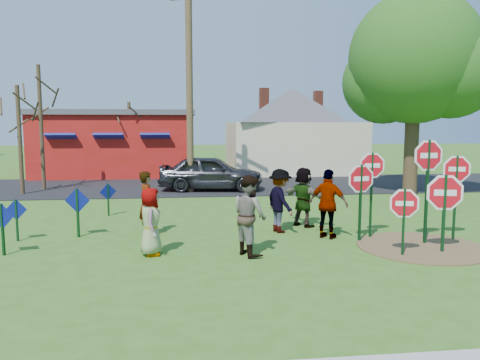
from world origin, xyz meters
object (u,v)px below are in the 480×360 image
object	(u,v)px
stop_sign_d	(456,176)
utility_pole	(189,78)
person_b	(147,203)
leafy_tree	(418,65)
stop_sign_a	(404,208)
stop_sign_c	(428,167)
stop_sign_b	(372,173)
person_a	(151,222)
suv	(211,173)

from	to	relation	value
stop_sign_d	utility_pole	world-z (taller)	utility_pole
person_b	leafy_tree	world-z (taller)	leafy_tree
stop_sign_a	stop_sign_d	size ratio (longest dim) A/B	0.72
stop_sign_a	stop_sign_d	xyz separation A→B (m)	(2.04, 1.29, 0.58)
leafy_tree	stop_sign_c	bearing A→B (deg)	-114.92
stop_sign_b	person_a	bearing A→B (deg)	-167.99
stop_sign_d	person_a	distance (m)	7.98
stop_sign_c	leafy_tree	bearing A→B (deg)	60.56
stop_sign_a	suv	world-z (taller)	stop_sign_a
suv	leafy_tree	bearing A→B (deg)	-97.83
leafy_tree	utility_pole	bearing A→B (deg)	168.59
stop_sign_a	person_a	xyz separation A→B (m)	(-5.87, 0.77, -0.34)
stop_sign_a	utility_pole	distance (m)	12.60
person_a	person_b	world-z (taller)	person_b
stop_sign_a	stop_sign_b	distance (m)	1.90
stop_sign_b	person_a	size ratio (longest dim) A/B	1.53
stop_sign_b	utility_pole	xyz separation A→B (m)	(-4.75, 9.16, 3.34)
person_a	person_b	size ratio (longest dim) A/B	0.89
stop_sign_a	person_a	size ratio (longest dim) A/B	1.07
utility_pole	leafy_tree	size ratio (longest dim) A/B	1.12
stop_sign_d	leafy_tree	xyz separation A→B (m)	(2.76, 7.72, 3.85)
stop_sign_b	person_a	xyz separation A→B (m)	(-5.80, -1.03, -0.97)
person_b	stop_sign_a	bearing A→B (deg)	-126.85
stop_sign_a	person_b	size ratio (longest dim) A/B	0.96
leafy_tree	person_a	bearing A→B (deg)	-142.32
stop_sign_d	person_b	xyz separation A→B (m)	(-8.15, 1.52, -0.82)
stop_sign_b	utility_pole	size ratio (longest dim) A/B	0.25
suv	leafy_tree	xyz separation A→B (m)	(8.67, -2.36, 4.71)
person_a	stop_sign_b	bearing A→B (deg)	-82.63
person_a	suv	world-z (taller)	suv
stop_sign_d	person_a	world-z (taller)	stop_sign_d
stop_sign_d	utility_pole	size ratio (longest dim) A/B	0.25
stop_sign_a	person_b	xyz separation A→B (m)	(-6.11, 2.81, -0.24)
stop_sign_b	leafy_tree	size ratio (longest dim) A/B	0.28
stop_sign_c	utility_pole	xyz separation A→B (m)	(-5.90, 9.95, 3.12)
stop_sign_c	person_a	xyz separation A→B (m)	(-6.95, -0.23, -1.19)
suv	utility_pole	bearing A→B (deg)	121.29
suv	person_a	bearing A→B (deg)	176.72
stop_sign_a	utility_pole	bearing A→B (deg)	126.86
stop_sign_c	stop_sign_d	distance (m)	1.04
stop_sign_a	leafy_tree	world-z (taller)	leafy_tree
stop_sign_b	utility_pole	bearing A→B (deg)	119.38
stop_sign_c	leafy_tree	size ratio (longest dim) A/B	0.33
stop_sign_a	leafy_tree	xyz separation A→B (m)	(4.80, 9.01, 4.42)
stop_sign_b	person_b	bearing A→B (deg)	172.41
stop_sign_c	suv	bearing A→B (deg)	110.98
stop_sign_a	person_a	world-z (taller)	stop_sign_a
stop_sign_d	person_b	distance (m)	8.33
person_b	leafy_tree	size ratio (longest dim) A/B	0.21
stop_sign_a	leafy_tree	bearing A→B (deg)	75.06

